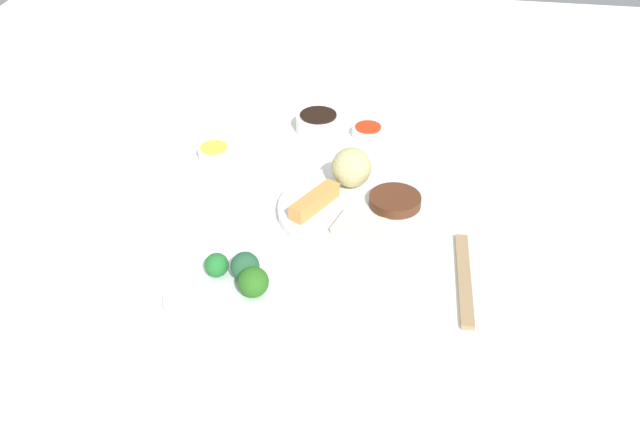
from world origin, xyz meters
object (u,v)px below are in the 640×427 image
(main_plate, at_px, (355,210))
(sauce_ramekin_hot_mustard, at_px, (214,153))
(sauce_ramekin_sweet_and_sour, at_px, (368,132))
(soy_sauce_bowl, at_px, (318,123))
(chopsticks_pair, at_px, (464,279))
(broccoli_plate, at_px, (236,295))

(main_plate, relative_size, sauce_ramekin_hot_mustard, 4.21)
(main_plate, xyz_separation_m, sauce_ramekin_sweet_and_sour, (0.27, 0.01, 0.00))
(soy_sauce_bowl, bearing_deg, chopsticks_pair, -145.25)
(broccoli_plate, distance_m, chopsticks_pair, 0.35)
(chopsticks_pair, bearing_deg, main_plate, 51.49)
(soy_sauce_bowl, xyz_separation_m, chopsticks_pair, (-0.43, -0.30, -0.01))
(chopsticks_pair, bearing_deg, sauce_ramekin_hot_mustard, 58.48)
(soy_sauce_bowl, relative_size, chopsticks_pair, 0.42)
(main_plate, xyz_separation_m, soy_sauce_bowl, (0.28, 0.11, 0.01))
(broccoli_plate, height_order, chopsticks_pair, broccoli_plate)
(sauce_ramekin_sweet_and_sour, bearing_deg, chopsticks_pair, -155.13)
(main_plate, relative_size, soy_sauce_bowl, 2.93)
(sauce_ramekin_sweet_and_sour, height_order, chopsticks_pair, sauce_ramekin_sweet_and_sour)
(broccoli_plate, xyz_separation_m, sauce_ramekin_sweet_and_sour, (0.52, -0.14, 0.00))
(sauce_ramekin_sweet_and_sour, relative_size, sauce_ramekin_hot_mustard, 1.00)
(soy_sauce_bowl, height_order, sauce_ramekin_sweet_and_sour, soy_sauce_bowl)
(soy_sauce_bowl, distance_m, chopsticks_pair, 0.53)
(main_plate, relative_size, broccoli_plate, 1.24)
(broccoli_plate, bearing_deg, soy_sauce_bowl, -3.88)
(sauce_ramekin_sweet_and_sour, distance_m, sauce_ramekin_hot_mustard, 0.31)
(sauce_ramekin_hot_mustard, relative_size, chopsticks_pair, 0.29)
(broccoli_plate, distance_m, sauce_ramekin_hot_mustard, 0.42)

